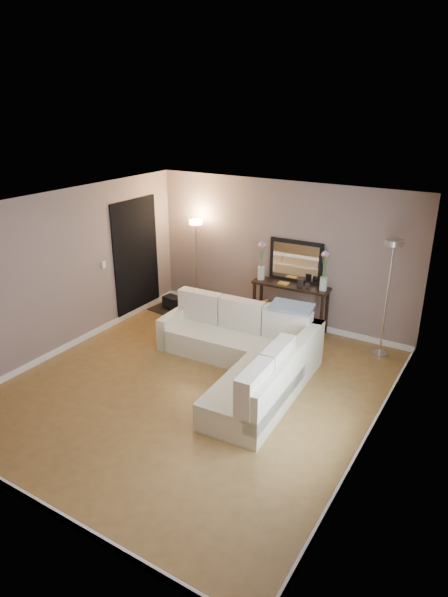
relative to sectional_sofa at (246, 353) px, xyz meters
The scene contains 23 objects.
floor 0.92m from the sectional_sofa, 119.68° to the right, with size 5.00×5.50×0.01m, color olive.
ceiling 2.43m from the sectional_sofa, 119.68° to the right, with size 5.00×5.50×0.01m, color white.
wall_back 2.28m from the sectional_sofa, 101.89° to the left, with size 5.00×0.02×2.60m, color gray.
wall_front 3.66m from the sectional_sofa, 96.90° to the right, with size 5.00×0.02×2.60m, color gray.
wall_left 3.18m from the sectional_sofa, 165.76° to the right, with size 0.02×5.50×2.60m, color gray.
wall_right 2.42m from the sectional_sofa, 19.64° to the right, with size 0.02×5.50×2.60m, color gray.
baseboard_back 2.05m from the sectional_sofa, 102.03° to the left, with size 5.00×0.03×0.10m, color white.
baseboard_front 3.52m from the sectional_sofa, 96.95° to the right, with size 5.00×0.03×0.10m, color white.
baseboard_left 3.02m from the sectional_sofa, 165.65° to the right, with size 0.03×5.50×0.10m, color white.
baseboard_right 2.21m from the sectional_sofa, 19.86° to the right, with size 0.03×5.50×0.10m, color white.
doorway 3.15m from the sectional_sofa, 161.79° to the left, with size 0.02×1.20×2.20m, color black.
switch_plate 3.03m from the sectional_sofa, behind, with size 0.02×0.08×0.12m, color white.
sectional_sofa is the anchor object (origin of this frame).
throw_blanket 0.98m from the sectional_sofa, 56.94° to the left, with size 0.64×0.37×0.05m, color gray.
console_table 1.79m from the sectional_sofa, 95.82° to the left, with size 1.39×0.43×0.85m.
leaning_mirror 2.15m from the sectional_sofa, 93.02° to the left, with size 0.97×0.09×0.76m.
table_decor 1.82m from the sectional_sofa, 93.21° to the left, with size 0.59×0.13×0.14m.
flower_vase_left 2.04m from the sectional_sofa, 111.12° to the left, with size 0.16×0.13×0.72m.
flower_vase_right 2.03m from the sectional_sofa, 74.92° to the left, with size 0.16×0.13×0.72m.
floor_lamp_lit 2.89m from the sectional_sofa, 139.76° to the left, with size 0.28×0.28×1.76m.
floor_lamp_unlit 2.50m from the sectional_sofa, 45.81° to the left, with size 0.33×0.33×1.92m.
charcoal_rug 2.69m from the sectional_sofa, 146.92° to the left, with size 1.15×0.86×0.02m, color black.
black_bag 2.82m from the sectional_sofa, 150.34° to the left, with size 0.32×0.23×0.21m, color black.
Camera 1 is at (3.60, -5.10, 3.87)m, focal length 30.00 mm.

